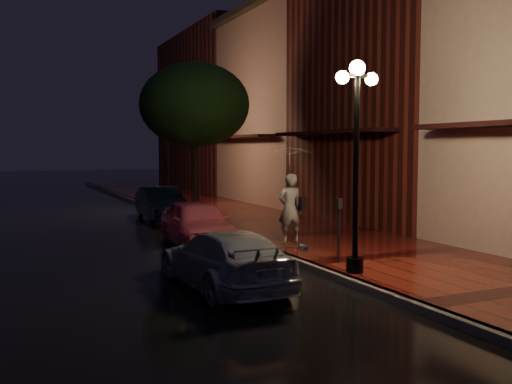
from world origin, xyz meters
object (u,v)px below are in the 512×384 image
street_tree (195,108)px  woman_with_umbrella (290,179)px  pink_car (197,223)px  silver_car (224,259)px  streetlamp_near (356,153)px  streetlamp_far (167,151)px  navy_car (161,203)px  parking_meter (339,224)px

street_tree → woman_with_umbrella: (0.26, -7.17, -2.36)m
street_tree → pink_car: street_tree is taller
silver_car → streetlamp_near: bearing=169.4°
pink_car → woman_with_umbrella: woman_with_umbrella is taller
streetlamp_far → street_tree: size_ratio=0.74×
navy_car → woman_with_umbrella: (1.47, -7.74, 1.26)m
silver_car → streetlamp_far: bearing=-103.4°
street_tree → silver_car: street_tree is taller
streetlamp_near → navy_car: (-0.95, 11.56, -1.98)m
street_tree → silver_car: size_ratio=1.48×
pink_car → parking_meter: 4.54m
street_tree → navy_car: 3.86m
streetlamp_far → silver_car: 14.01m
pink_car → silver_car: bearing=-98.5°
pink_car → parking_meter: bearing=-60.4°
silver_car → woman_with_umbrella: woman_with_umbrella is taller
silver_car → woman_with_umbrella: bearing=-135.5°
streetlamp_far → street_tree: (0.26, -3.01, 1.64)m
navy_car → woman_with_umbrella: woman_with_umbrella is taller
streetlamp_near → streetlamp_far: size_ratio=1.00×
woman_with_umbrella → parking_meter: bearing=88.9°
silver_car → parking_meter: bearing=-169.9°
woman_with_umbrella → silver_car: bearing=50.3°
pink_car → navy_car: bearing=87.8°
street_tree → navy_car: (-1.21, 0.57, -3.62)m
streetlamp_near → woman_with_umbrella: 3.92m
pink_car → streetlamp_near: bearing=-68.0°
streetlamp_far → silver_car: streetlamp_far is taller
silver_car → pink_car: bearing=-104.7°
pink_car → street_tree: bearing=75.9°
streetlamp_near → navy_car: streetlamp_near is taller
streetlamp_near → parking_meter: size_ratio=3.01×
street_tree → pink_car: size_ratio=1.52×
streetlamp_near → woman_with_umbrella: bearing=82.3°
streetlamp_near → pink_car: (-1.66, 5.13, -1.95)m
pink_car → woman_with_umbrella: size_ratio=1.46×
pink_car → silver_car: pink_car is taller
street_tree → streetlamp_far: bearing=94.9°
street_tree → parking_meter: 10.45m
silver_car → woman_with_umbrella: 4.88m
pink_car → silver_car: (-1.06, -4.73, -0.08)m
street_tree → streetlamp_near: bearing=-91.3°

